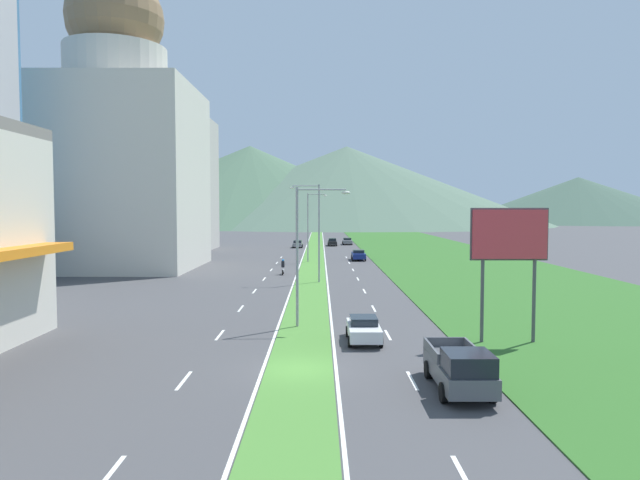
{
  "coord_description": "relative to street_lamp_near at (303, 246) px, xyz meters",
  "views": [
    {
      "loc": [
        0.98,
        -26.77,
        7.68
      ],
      "look_at": [
        1.12,
        49.19,
        3.47
      ],
      "focal_mm": 32.13,
      "sensor_mm": 36.0,
      "label": 1
    }
  ],
  "objects": [
    {
      "name": "billboard_roadside",
      "position": [
        11.76,
        -4.37,
        0.51
      ],
      "size": [
        4.41,
        0.28,
        7.71
      ],
      "color": "#4C4C51",
      "rests_on": "ground_plane"
    },
    {
      "name": "lane_dash_left_6",
      "position": [
        -5.03,
        25.22,
        -5.26
      ],
      "size": [
        0.16,
        2.8,
        0.01
      ],
      "primitive_type": "cube",
      "color": "silver",
      "rests_on": "ground_plane"
    },
    {
      "name": "lane_dash_left_4",
      "position": [
        -5.03,
        6.86,
        -5.26
      ],
      "size": [
        0.16,
        2.8,
        0.01
      ],
      "primitive_type": "cube",
      "color": "silver",
      "rests_on": "ground_plane"
    },
    {
      "name": "hill_far_right",
      "position": [
        139.65,
        271.1,
        6.93
      ],
      "size": [
        130.44,
        130.44,
        24.39
      ],
      "primitive_type": "cone",
      "color": "#3D5647",
      "rests_on": "ground_plane"
    },
    {
      "name": "lane_dash_right_3",
      "position": [
        5.17,
        -2.31,
        -5.26
      ],
      "size": [
        0.16,
        2.8,
        0.01
      ],
      "primitive_type": "cube",
      "color": "silver",
      "rests_on": "ground_plane"
    },
    {
      "name": "lane_dash_right_9",
      "position": [
        5.17,
        52.75,
        -5.26
      ],
      "size": [
        0.16,
        2.8,
        0.01
      ],
      "primitive_type": "cube",
      "color": "silver",
      "rests_on": "ground_plane"
    },
    {
      "name": "pickup_truck_0",
      "position": [
        6.91,
        -13.08,
        -4.28
      ],
      "size": [
        2.18,
        5.4,
        2.0
      ],
      "rotation": [
        0.0,
        0.0,
        -1.57
      ],
      "color": "#515459",
      "rests_on": "ground_plane"
    },
    {
      "name": "lane_dash_right_8",
      "position": [
        5.17,
        43.58,
        -5.26
      ],
      "size": [
        0.16,
        2.8,
        0.01
      ],
      "primitive_type": "cube",
      "color": "silver",
      "rests_on": "ground_plane"
    },
    {
      "name": "street_lamp_mid",
      "position": [
        0.63,
        22.17,
        0.53
      ],
      "size": [
        3.12,
        0.28,
        10.13
      ],
      "color": "#99999E",
      "rests_on": "ground_plane"
    },
    {
      "name": "street_lamp_near",
      "position": [
        0.0,
        0.0,
        0.0
      ],
      "size": [
        3.5,
        0.33,
        9.03
      ],
      "color": "#99999E",
      "rests_on": "ground_plane"
    },
    {
      "name": "car_3",
      "position": [
        6.83,
        84.5,
        -4.53
      ],
      "size": [
        2.04,
        4.78,
        1.41
      ],
      "rotation": [
        0.0,
        0.0,
        -1.57
      ],
      "color": "slate",
      "rests_on": "ground_plane"
    },
    {
      "name": "car_2",
      "position": [
        6.75,
        47.76,
        -4.48
      ],
      "size": [
        2.04,
        4.6,
        1.53
      ],
      "rotation": [
        0.0,
        0.0,
        -1.57
      ],
      "color": "navy",
      "rests_on": "ground_plane"
    },
    {
      "name": "lane_dash_left_5",
      "position": [
        -5.03,
        16.04,
        -5.26
      ],
      "size": [
        0.16,
        2.8,
        0.01
      ],
      "primitive_type": "cube",
      "color": "silver",
      "rests_on": "ground_plane"
    },
    {
      "name": "street_lamp_far",
      "position": [
        -0.38,
        44.34,
        0.34
      ],
      "size": [
        2.82,
        0.35,
        9.82
      ],
      "color": "#99999E",
      "rests_on": "ground_plane"
    },
    {
      "name": "car_0",
      "position": [
        3.57,
        -4.01,
        -4.52
      ],
      "size": [
        1.93,
        4.18,
        1.43
      ],
      "rotation": [
        0.0,
        0.0,
        -1.57
      ],
      "color": "silver",
      "rests_on": "ground_plane"
    },
    {
      "name": "lane_dash_right_5",
      "position": [
        5.17,
        16.04,
        -5.26
      ],
      "size": [
        0.16,
        2.8,
        0.01
      ],
      "primitive_type": "cube",
      "color": "silver",
      "rests_on": "ground_plane"
    },
    {
      "name": "grass_verge_right",
      "position": [
        20.67,
        50.15,
        -5.24
      ],
      "size": [
        24.0,
        240.0,
        0.06
      ],
      "primitive_type": "cube",
      "color": "#2D6023",
      "rests_on": "ground_plane"
    },
    {
      "name": "lane_dash_left_2",
      "position": [
        -5.03,
        -11.49,
        -5.26
      ],
      "size": [
        0.16,
        2.8,
        0.01
      ],
      "primitive_type": "cube",
      "color": "silver",
      "rests_on": "ground_plane"
    },
    {
      "name": "car_1",
      "position": [
        3.58,
        80.66,
        -4.49
      ],
      "size": [
        1.91,
        4.58,
        1.53
      ],
      "rotation": [
        0.0,
        0.0,
        -1.57
      ],
      "color": "black",
      "rests_on": "ground_plane"
    },
    {
      "name": "hill_far_left",
      "position": [
        -32.94,
        242.58,
        13.7
      ],
      "size": [
        175.24,
        175.24,
        37.94
      ],
      "primitive_type": "cone",
      "color": "#47664C",
      "rests_on": "ground_plane"
    },
    {
      "name": "ground_plane",
      "position": [
        0.07,
        -9.85,
        -5.27
      ],
      "size": [
        600.0,
        600.0,
        0.0
      ],
      "primitive_type": "plane",
      "color": "#424244"
    },
    {
      "name": "lane_dash_right_1",
      "position": [
        5.17,
        -20.67,
        -5.26
      ],
      "size": [
        0.16,
        2.8,
        0.01
      ],
      "primitive_type": "cube",
      "color": "silver",
      "rests_on": "ground_plane"
    },
    {
      "name": "lane_dash_right_6",
      "position": [
        5.17,
        25.22,
        -5.26
      ],
      "size": [
        0.16,
        2.8,
        0.01
      ],
      "primitive_type": "cube",
      "color": "silver",
      "rests_on": "ground_plane"
    },
    {
      "name": "lane_dash_right_7",
      "position": [
        5.17,
        34.4,
        -5.26
      ],
      "size": [
        0.16,
        2.8,
        0.01
      ],
      "primitive_type": "cube",
      "color": "silver",
      "rests_on": "ground_plane"
    },
    {
      "name": "car_4",
      "position": [
        -3.33,
        75.11,
        -4.53
      ],
      "size": [
        1.96,
        4.23,
        1.43
      ],
      "rotation": [
        0.0,
        0.0,
        1.57
      ],
      "color": "slate",
      "rests_on": "ground_plane"
    },
    {
      "name": "lane_dash_right_2",
      "position": [
        5.17,
        -11.49,
        -5.26
      ],
      "size": [
        0.16,
        2.8,
        0.01
      ],
      "primitive_type": "cube",
      "color": "silver",
      "rests_on": "ground_plane"
    },
    {
      "name": "edge_line_median_right",
      "position": [
        1.82,
        50.15,
        -5.26
      ],
      "size": [
        0.16,
        240.0,
        0.01
      ],
      "primitive_type": "cube",
      "color": "silver",
      "rests_on": "ground_plane"
    },
    {
      "name": "midrise_colored",
      "position": [
        -25.2,
        70.96,
        6.78
      ],
      "size": [
        12.44,
        12.44,
        24.1
      ],
      "primitive_type": "cube",
      "color": "#B7B2A8",
      "rests_on": "ground_plane"
    },
    {
      "name": "lane_dash_left_1",
      "position": [
        -5.03,
        -20.67,
        -5.26
      ],
      "size": [
        0.16,
        2.8,
        0.01
      ],
      "primitive_type": "cube",
      "color": "silver",
      "rests_on": "ground_plane"
    },
    {
      "name": "lane_dash_right_4",
      "position": [
        5.17,
        6.86,
        -5.26
      ],
      "size": [
        0.16,
        2.8,
        0.01
      ],
      "primitive_type": "cube",
      "color": "silver",
      "rests_on": "ground_plane"
    },
    {
      "name": "lane_dash_left_7",
      "position": [
        -5.03,
        34.4,
        -5.26
      ],
      "size": [
        0.16,
        2.8,
        0.01
      ],
      "primitive_type": "cube",
      "color": "silver",
      "rests_on": "ground_plane"
    },
    {
      "name": "domed_building",
      "position": [
        -24.88,
        37.09,
        10.27
      ],
      "size": [
        19.9,
        19.9,
        37.67
      ],
      "color": "beige",
      "rests_on": "ground_plane"
    },
    {
      "name": "hill_far_center",
      "position": [
        13.89,
        239.16,
        13.38
      ],
      "size": [
        189.18,
        189.18,
        37.3
      ],
      "primitive_type": "cone",
      "color": "#516B56",
      "rests_on": "ground_plane"
    },
    {
      "name": "lane_dash_left_8",
      "position": [
        -5.03,
        43.58,
        -5.26
      ],
      "size": [
        0.16,
        2.8,
        0.01
      ],
      "primitive_type": "cube",
      "color": "silver",
      "rests_on": "ground_plane"
    },
    {
      "name": "lane_dash_left_3",
      "position": [
        -5.03,
        -2.31,
        -5.26
      ],
      "size": [
        0.16,
        2.8,
        0.01
      ],
      "primitive_type": "cube",
      "color": "silver",
      "rests_on": "ground_plane"
    },
    {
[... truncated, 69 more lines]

